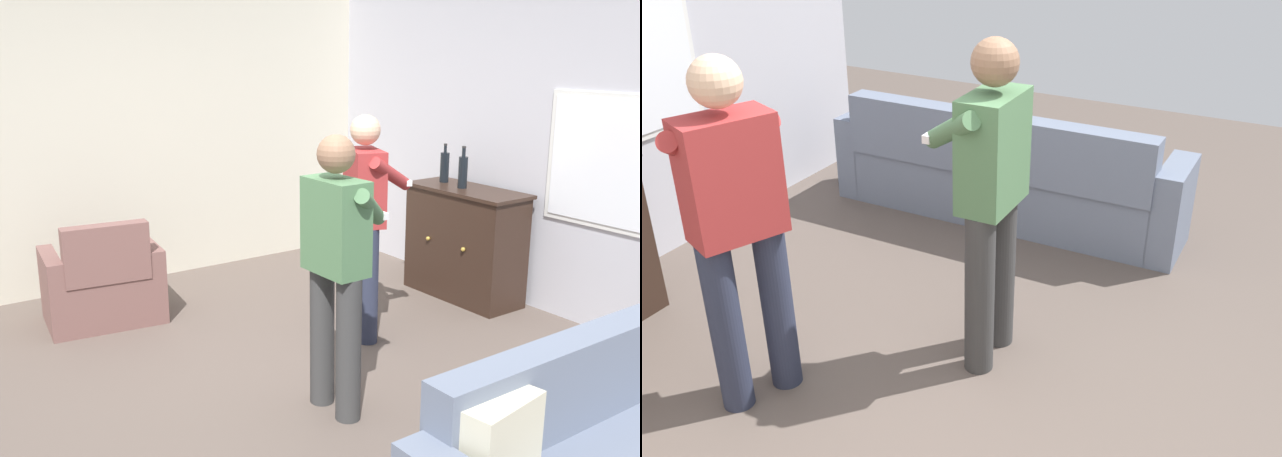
{
  "view_description": "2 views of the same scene",
  "coord_description": "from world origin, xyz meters",
  "views": [
    {
      "loc": [
        3.65,
        -2.14,
        2.16
      ],
      "look_at": [
        0.07,
        0.36,
        1.03
      ],
      "focal_mm": 40.0,
      "sensor_mm": 36.0,
      "label": 1
    },
    {
      "loc": [
        -2.35,
        -1.14,
        2.33
      ],
      "look_at": [
        0.18,
        0.2,
        0.88
      ],
      "focal_mm": 40.0,
      "sensor_mm": 36.0,
      "label": 2
    }
  ],
  "objects": [
    {
      "name": "person_standing_left",
      "position": [
        -0.33,
        1.05,
        0.94
      ],
      "size": [
        0.52,
        0.52,
        1.68
      ],
      "color": "#282D42",
      "rests_on": "ground"
    },
    {
      "name": "ground",
      "position": [
        0.0,
        0.0,
        0.0
      ],
      "size": [
        10.4,
        10.4,
        0.0
      ],
      "primitive_type": "plane",
      "color": "brown"
    },
    {
      "name": "couch",
      "position": [
        1.99,
        0.82,
        0.33
      ],
      "size": [
        0.57,
        2.61,
        0.85
      ],
      "color": "slate",
      "rests_on": "ground"
    },
    {
      "name": "person_standing_right",
      "position": [
        0.47,
        0.2,
        0.94
      ],
      "size": [
        0.56,
        0.48,
        1.68
      ],
      "color": "#383838",
      "rests_on": "ground"
    }
  ]
}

